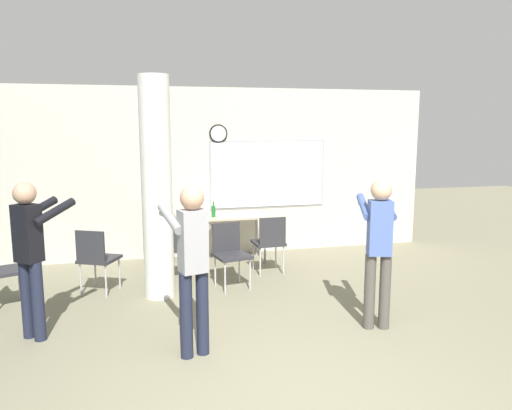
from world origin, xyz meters
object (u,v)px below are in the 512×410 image
at_px(person_playing_side, 379,242).
at_px(chair_near_pillar, 96,256).
at_px(person_playing_front, 192,257).
at_px(person_watching_back, 31,248).
at_px(bottle_on_table, 213,211).
at_px(chair_table_front, 230,250).
at_px(folding_table, 221,219).
at_px(chair_table_right, 270,240).
at_px(chair_table_left, 168,245).

bearing_deg(person_playing_side, chair_near_pillar, 148.22).
height_order(person_playing_front, person_watching_back, person_playing_front).
bearing_deg(bottle_on_table, chair_table_front, -88.03).
xyz_separation_m(folding_table, bottle_on_table, (-0.14, -0.12, 0.15)).
xyz_separation_m(chair_table_right, chair_table_front, (-0.69, -0.47, 0.00)).
bearing_deg(person_watching_back, chair_near_pillar, 67.34).
height_order(bottle_on_table, person_playing_side, person_playing_side).
bearing_deg(chair_table_front, chair_table_left, 147.99).
bearing_deg(chair_table_front, person_playing_side, -53.62).
height_order(bottle_on_table, person_playing_front, person_playing_front).
height_order(chair_near_pillar, person_playing_side, person_playing_side).
bearing_deg(folding_table, bottle_on_table, -138.85).
xyz_separation_m(folding_table, chair_table_left, (-0.89, -0.77, -0.20)).
xyz_separation_m(bottle_on_table, chair_table_right, (0.73, -0.68, -0.35)).
xyz_separation_m(person_playing_front, person_playing_side, (2.02, 0.18, -0.01)).
bearing_deg(bottle_on_table, chair_table_right, -42.99).
bearing_deg(chair_table_left, chair_table_front, -32.01).
bearing_deg(chair_table_front, person_watching_back, -153.37).
bearing_deg(chair_table_left, chair_table_right, -1.01).
bearing_deg(chair_table_front, person_playing_front, -110.93).
relative_size(chair_near_pillar, person_watching_back, 0.53).
xyz_separation_m(chair_near_pillar, chair_table_front, (1.75, -0.14, 0.00)).
relative_size(bottle_on_table, person_playing_front, 0.15).
height_order(chair_table_front, person_playing_front, person_playing_front).
relative_size(chair_table_right, chair_table_front, 1.00).
bearing_deg(chair_near_pillar, person_playing_side, -31.78).
height_order(chair_table_left, person_watching_back, person_watching_back).
xyz_separation_m(bottle_on_table, person_playing_front, (-0.69, -3.07, 0.11)).
xyz_separation_m(bottle_on_table, chair_table_left, (-0.76, -0.65, -0.35)).
height_order(folding_table, bottle_on_table, bottle_on_table).
distance_m(bottle_on_table, chair_table_front, 1.20).
height_order(chair_table_right, chair_table_left, same).
relative_size(folding_table, chair_near_pillar, 1.64).
xyz_separation_m(chair_table_front, person_playing_side, (1.28, -1.74, 0.45)).
height_order(bottle_on_table, chair_table_front, bottle_on_table).
distance_m(chair_table_front, person_watching_back, 2.59).
height_order(chair_table_left, person_playing_side, person_playing_side).
height_order(folding_table, person_playing_front, person_playing_front).
distance_m(chair_table_right, chair_table_left, 1.48).
relative_size(bottle_on_table, chair_table_right, 0.29).
height_order(folding_table, chair_table_right, chair_table_right).
distance_m(folding_table, chair_table_front, 1.29).
bearing_deg(chair_table_front, chair_near_pillar, 175.58).
relative_size(chair_table_front, chair_table_left, 1.00).
bearing_deg(folding_table, person_playing_side, -68.55).
height_order(folding_table, chair_near_pillar, chair_near_pillar).
bearing_deg(chair_table_front, folding_table, 85.54).
xyz_separation_m(chair_near_pillar, chair_table_left, (0.95, 0.36, 0.00)).
bearing_deg(chair_table_right, person_watching_back, -151.47).
distance_m(chair_table_right, person_watching_back, 3.41).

